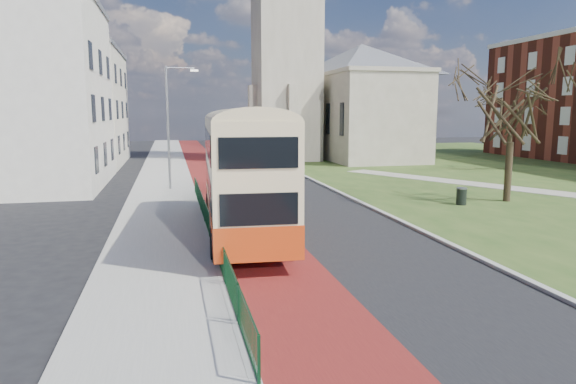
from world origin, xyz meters
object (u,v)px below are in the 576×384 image
object	(u,v)px
streetlamp	(170,121)
winter_tree_near	(513,94)
winter_tree_far	(512,109)
litter_bin	(461,196)
bus	(242,167)

from	to	relation	value
streetlamp	winter_tree_near	bearing A→B (deg)	-25.28
streetlamp	winter_tree_far	distance (m)	30.23
streetlamp	litter_bin	size ratio (longest dim) A/B	8.35
winter_tree_near	bus	bearing A→B (deg)	-164.04
winter_tree_near	winter_tree_far	xyz separation A→B (m)	(10.71, 14.64, -0.67)
streetlamp	winter_tree_near	xyz separation A→B (m)	(18.97, -8.96, 1.58)
winter_tree_near	litter_bin	bearing A→B (deg)	-171.88
litter_bin	bus	bearing A→B (deg)	-162.16
streetlamp	litter_bin	bearing A→B (deg)	-30.90
streetlamp	winter_tree_near	distance (m)	21.04
streetlamp	winter_tree_far	size ratio (longest dim) A/B	1.01
bus	winter_tree_near	bearing A→B (deg)	19.02
bus	litter_bin	size ratio (longest dim) A/B	12.90
winter_tree_far	winter_tree_near	bearing A→B (deg)	-126.18
bus	winter_tree_near	xyz separation A→B (m)	(16.14, 4.62, 3.26)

